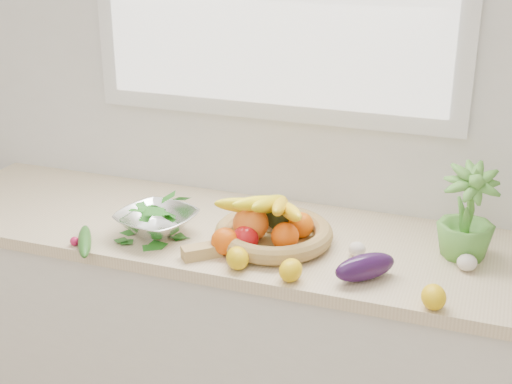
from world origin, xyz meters
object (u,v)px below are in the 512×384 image
(eggplant, at_px, (365,267))
(potted_herb, at_px, (467,215))
(apple, at_px, (245,239))
(fruit_basket, at_px, (273,227))
(colander_with_spinach, at_px, (157,217))
(cucumber, at_px, (85,241))

(eggplant, height_order, potted_herb, potted_herb)
(apple, relative_size, eggplant, 0.43)
(fruit_basket, height_order, colander_with_spinach, fruit_basket)
(fruit_basket, relative_size, colander_with_spinach, 1.43)
(apple, xyz_separation_m, potted_herb, (0.63, 0.20, 0.09))
(cucumber, distance_m, fruit_basket, 0.58)
(apple, bearing_deg, eggplant, -7.38)
(fruit_basket, bearing_deg, potted_herb, 10.89)
(eggplant, height_order, colander_with_spinach, colander_with_spinach)
(apple, distance_m, fruit_basket, 0.11)
(eggplant, xyz_separation_m, potted_herb, (0.25, 0.25, 0.10))
(fruit_basket, bearing_deg, apple, -123.56)
(potted_herb, xyz_separation_m, fruit_basket, (-0.57, -0.11, -0.08))
(apple, bearing_deg, colander_with_spinach, 177.42)
(colander_with_spinach, bearing_deg, cucumber, -137.55)
(eggplant, distance_m, fruit_basket, 0.35)
(potted_herb, bearing_deg, eggplant, -135.29)
(potted_herb, bearing_deg, fruit_basket, -169.11)
(colander_with_spinach, bearing_deg, potted_herb, 11.08)
(eggplant, bearing_deg, apple, 172.62)
(cucumber, height_order, potted_herb, potted_herb)
(fruit_basket, bearing_deg, cucumber, -156.84)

